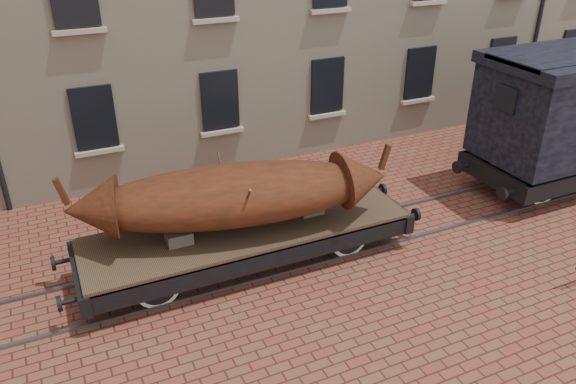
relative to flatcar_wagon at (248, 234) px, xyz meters
name	(u,v)px	position (x,y,z in m)	size (l,w,h in m)	color
ground	(382,228)	(3.59, 0.00, -0.76)	(90.00, 90.00, 0.00)	brown
rail_track	(383,227)	(3.59, 0.00, -0.73)	(30.00, 1.52, 0.06)	#59595E
flatcar_wagon	(248,234)	(0.00, 0.00, 0.00)	(8.10, 2.20, 1.22)	#4C3C24
iron_boat	(234,194)	(-0.26, 0.00, 1.04)	(6.93, 2.96, 1.65)	#592311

